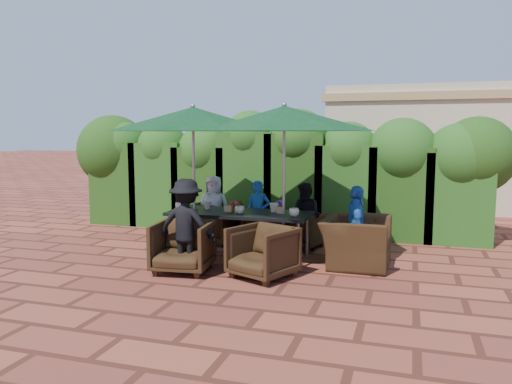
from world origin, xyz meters
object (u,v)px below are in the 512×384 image
(umbrella_right, at_px, (284,119))
(chair_end_right, at_px, (356,233))
(umbrella_left, at_px, (193,119))
(chair_near_right, at_px, (263,250))
(dining_table, at_px, (240,217))
(chair_near_left, at_px, (183,244))
(chair_far_left, at_px, (214,221))
(chair_far_mid, at_px, (263,225))
(chair_far_right, at_px, (302,228))

(umbrella_right, relative_size, chair_end_right, 2.43)
(umbrella_left, relative_size, chair_near_right, 3.36)
(dining_table, bearing_deg, chair_near_right, -55.05)
(chair_near_left, relative_size, chair_near_right, 1.02)
(chair_far_left, relative_size, chair_end_right, 0.73)
(chair_near_left, xyz_separation_m, chair_end_right, (2.34, 1.11, 0.08))
(dining_table, distance_m, umbrella_left, 1.71)
(umbrella_left, xyz_separation_m, chair_far_left, (-0.03, 0.92, -1.80))
(umbrella_left, xyz_separation_m, chair_far_mid, (0.87, 0.97, -1.83))
(umbrella_right, bearing_deg, chair_near_left, -140.48)
(chair_far_right, height_order, chair_near_left, chair_near_left)
(chair_end_right, bearing_deg, chair_far_mid, 66.33)
(chair_far_left, distance_m, chair_far_mid, 0.90)
(chair_far_right, bearing_deg, chair_near_left, 72.91)
(chair_near_right, bearing_deg, chair_end_right, 66.29)
(chair_far_left, relative_size, chair_near_left, 1.01)
(umbrella_right, bearing_deg, chair_near_right, -93.17)
(umbrella_left, relative_size, chair_far_left, 3.26)
(chair_far_right, bearing_deg, chair_near_right, 101.94)
(chair_far_left, relative_size, chair_near_right, 1.03)
(umbrella_right, xyz_separation_m, chair_far_right, (0.08, 1.02, -1.87))
(dining_table, bearing_deg, chair_end_right, 3.39)
(umbrella_right, bearing_deg, chair_far_left, 151.07)
(dining_table, relative_size, chair_near_left, 2.78)
(umbrella_right, height_order, chair_near_left, umbrella_right)
(chair_end_right, bearing_deg, umbrella_right, 95.97)
(dining_table, distance_m, umbrella_right, 1.70)
(chair_near_right, bearing_deg, chair_far_mid, 130.48)
(chair_far_left, bearing_deg, chair_near_left, 105.10)
(dining_table, height_order, umbrella_right, umbrella_right)
(umbrella_left, bearing_deg, chair_end_right, 4.17)
(dining_table, bearing_deg, chair_far_mid, 82.55)
(umbrella_right, relative_size, chair_near_right, 3.42)
(umbrella_left, relative_size, chair_far_right, 3.85)
(umbrella_right, xyz_separation_m, chair_near_left, (-1.24, -1.02, -1.81))
(chair_far_mid, relative_size, chair_end_right, 0.68)
(chair_far_left, height_order, chair_end_right, chair_end_right)
(chair_far_mid, xyz_separation_m, chair_near_left, (-0.64, -1.90, 0.03))
(umbrella_left, bearing_deg, dining_table, 6.07)
(umbrella_left, distance_m, chair_end_right, 3.11)
(umbrella_right, relative_size, chair_near_left, 3.35)
(umbrella_left, relative_size, chair_end_right, 2.39)
(dining_table, relative_size, chair_near_right, 2.84)
(umbrella_left, xyz_separation_m, chair_near_right, (1.42, -0.87, -1.82))
(chair_far_mid, bearing_deg, chair_far_left, -11.97)
(umbrella_left, distance_m, chair_far_left, 2.03)
(chair_end_right, bearing_deg, chair_near_right, 133.37)
(chair_far_right, xyz_separation_m, chair_near_left, (-1.31, -2.04, 0.06))
(dining_table, distance_m, chair_near_right, 1.19)
(chair_far_mid, bearing_deg, chair_near_right, 91.25)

